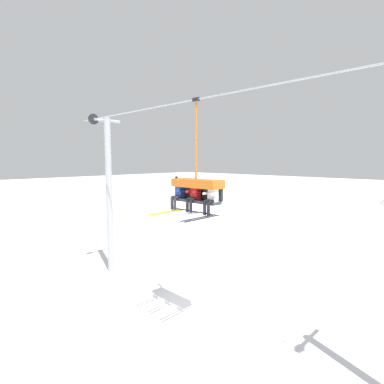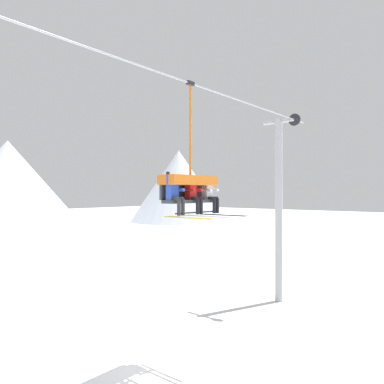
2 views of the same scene
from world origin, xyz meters
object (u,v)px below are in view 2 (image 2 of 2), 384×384
Objects in this scene: lift_tower_far at (279,205)px; skier_blue at (175,194)px; skier_red at (194,194)px; chairlift_chair at (189,184)px; skier_white at (210,194)px.

lift_tower_far reaches higher than skier_blue.
skier_red is at bearing -172.97° from lift_tower_far.
lift_tower_far is 5.22× the size of skier_blue.
lift_tower_far reaches higher than chairlift_chair.
skier_blue is at bearing 179.77° from skier_white.
lift_tower_far is 5.22× the size of skier_white.
skier_blue is at bearing -173.72° from lift_tower_far.
chairlift_chair is at bearing 165.40° from skier_white.
lift_tower_far is at bearing 6.28° from skier_blue.
skier_white is at bearing 0.00° from skier_red.
chairlift_chair is at bearing -174.62° from lift_tower_far.
skier_blue reaches higher than skier_red.
skier_white is (0.85, 0.00, 0.00)m from skier_red.
skier_red is (0.85, -0.01, -0.02)m from skier_blue.
skier_red is at bearing -90.00° from chairlift_chair.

